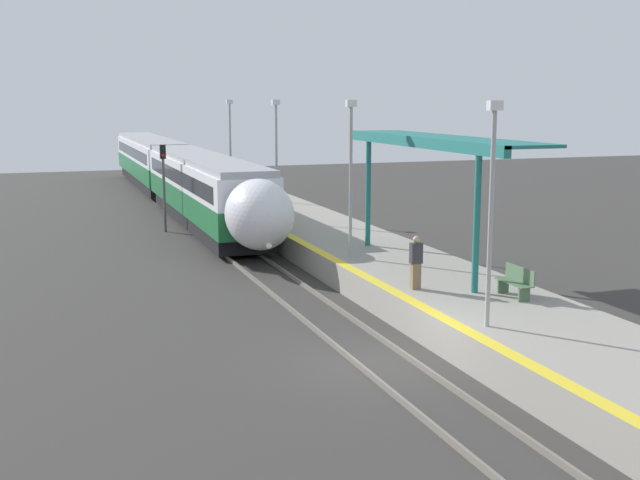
{
  "coord_description": "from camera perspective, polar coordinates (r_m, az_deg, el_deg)",
  "views": [
    {
      "loc": [
        -8.01,
        -17.93,
        6.65
      ],
      "look_at": [
        0.57,
        6.47,
        2.09
      ],
      "focal_mm": 45.0,
      "sensor_mm": 36.0,
      "label": 1
    }
  ],
  "objects": [
    {
      "name": "ground_plane",
      "position": [
        20.73,
        4.51,
        -8.74
      ],
      "size": [
        120.0,
        120.0,
        0.0
      ],
      "primitive_type": "plane",
      "color": "#383533"
    },
    {
      "name": "rail_left",
      "position": [
        20.44,
        2.65,
        -8.78
      ],
      "size": [
        0.08,
        90.0,
        0.15
      ],
      "primitive_type": "cube",
      "color": "slate",
      "rests_on": "ground_plane"
    },
    {
      "name": "rail_right",
      "position": [
        20.99,
        6.33,
        -8.31
      ],
      "size": [
        0.08,
        90.0,
        0.15
      ],
      "primitive_type": "cube",
      "color": "slate",
      "rests_on": "ground_plane"
    },
    {
      "name": "train",
      "position": [
        50.84,
        -10.26,
        4.78
      ],
      "size": [
        2.77,
        43.64,
        3.78
      ],
      "color": "black",
      "rests_on": "ground_plane"
    },
    {
      "name": "platform_right",
      "position": [
        22.39,
        13.79,
        -6.27
      ],
      "size": [
        4.59,
        64.0,
        0.98
      ],
      "color": "gray",
      "rests_on": "ground_plane"
    },
    {
      "name": "platform_bench",
      "position": [
        23.95,
        13.78,
        -2.87
      ],
      "size": [
        0.44,
        1.47,
        0.89
      ],
      "color": "#4C6B4C",
      "rests_on": "platform_right"
    },
    {
      "name": "person_waiting",
      "position": [
        24.32,
        6.83,
        -1.55
      ],
      "size": [
        0.36,
        0.22,
        1.63
      ],
      "color": "#7F6647",
      "rests_on": "platform_right"
    },
    {
      "name": "railway_signal",
      "position": [
        41.06,
        -11.06,
        4.28
      ],
      "size": [
        0.28,
        0.28,
        4.4
      ],
      "color": "#59595E",
      "rests_on": "ground_plane"
    },
    {
      "name": "lamppost_near",
      "position": [
        20.22,
        12.09,
        2.78
      ],
      "size": [
        0.36,
        0.2,
        5.65
      ],
      "color": "#9E9EA3",
      "rests_on": "platform_right"
    },
    {
      "name": "lamppost_mid",
      "position": [
        28.67,
        2.2,
        5.06
      ],
      "size": [
        0.36,
        0.2,
        5.65
      ],
      "color": "#9E9EA3",
      "rests_on": "platform_right"
    },
    {
      "name": "lamppost_far",
      "position": [
        37.6,
        -3.13,
        6.23
      ],
      "size": [
        0.36,
        0.2,
        5.65
      ],
      "color": "#9E9EA3",
      "rests_on": "platform_right"
    },
    {
      "name": "lamppost_farthest",
      "position": [
        46.74,
        -6.4,
        6.92
      ],
      "size": [
        0.36,
        0.2,
        5.65
      ],
      "color": "#9E9EA3",
      "rests_on": "platform_right"
    },
    {
      "name": "station_canopy",
      "position": [
        27.59,
        7.92,
        6.68
      ],
      "size": [
        2.02,
        11.22,
        4.44
      ],
      "color": "#1E6B66",
      "rests_on": "platform_right"
    }
  ]
}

